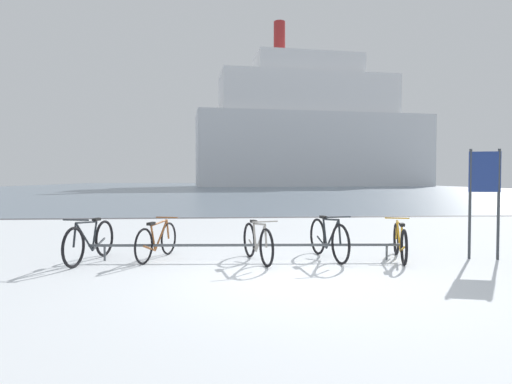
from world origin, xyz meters
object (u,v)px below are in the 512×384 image
object	(u,v)px
bicycle_3	(328,239)
ferry_ship	(311,132)
bicycle_2	(257,242)
info_sign	(485,184)
bicycle_1	(157,241)
bicycle_4	(400,242)
bicycle_0	(90,241)

from	to	relation	value
bicycle_3	ferry_ship	distance (m)	71.22
bicycle_2	info_sign	distance (m)	4.35
bicycle_1	ferry_ship	size ratio (longest dim) A/B	0.04
bicycle_3	bicycle_4	world-z (taller)	bicycle_3
bicycle_2	bicycle_3	xyz separation A→B (m)	(1.34, 0.16, 0.03)
ferry_ship	bicycle_3	bearing A→B (deg)	-101.27
bicycle_4	info_sign	bearing A→B (deg)	-2.33
bicycle_1	bicycle_3	bearing A→B (deg)	-4.24
bicycle_2	bicycle_4	size ratio (longest dim) A/B	0.97
bicycle_3	info_sign	xyz separation A→B (m)	(2.88, -0.22, 1.02)
bicycle_2	info_sign	size ratio (longest dim) A/B	0.77
bicycle_1	bicycle_3	distance (m)	3.20
bicycle_4	ferry_ship	bearing A→B (deg)	79.80
info_sign	bicycle_4	bearing A→B (deg)	177.67
bicycle_0	bicycle_2	bearing A→B (deg)	-4.35
bicycle_0	bicycle_3	size ratio (longest dim) A/B	1.03
bicycle_0	bicycle_2	world-z (taller)	bicycle_0
bicycle_3	info_sign	distance (m)	3.07
bicycle_1	bicycle_2	distance (m)	1.89
info_sign	ferry_ship	size ratio (longest dim) A/B	0.05
bicycle_4	ferry_ship	distance (m)	71.13
bicycle_3	info_sign	size ratio (longest dim) A/B	0.84
bicycle_0	bicycle_2	distance (m)	3.03
bicycle_3	info_sign	world-z (taller)	info_sign
bicycle_4	ferry_ship	world-z (taller)	ferry_ship
bicycle_0	bicycle_1	world-z (taller)	bicycle_0
bicycle_4	ferry_ship	xyz separation A→B (m)	(12.48, 69.38, 9.48)
bicycle_2	bicycle_1	bearing A→B (deg)	167.94
bicycle_4	bicycle_3	bearing A→B (deg)	173.28
ferry_ship	info_sign	bearing A→B (deg)	-98.93
bicycle_2	bicycle_3	bearing A→B (deg)	6.76
bicycle_2	info_sign	xyz separation A→B (m)	(4.22, -0.06, 1.05)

